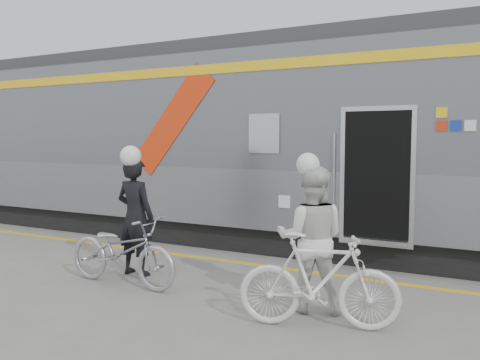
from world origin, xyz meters
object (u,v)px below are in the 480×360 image
Objects in this scene: man at (135,216)px; bicycle_left at (122,251)px; bicycle_right at (319,281)px; woman at (311,239)px.

bicycle_left is (0.20, -0.55, -0.42)m from man.
bicycle_right is (3.33, -0.80, -0.38)m from man.
woman is 0.72m from bicycle_right.
bicycle_right is at bearing 100.70° from woman.
woman is (3.03, -0.25, -0.03)m from man.
man is at bearing 58.58° from bicycle_right.
bicycle_left is 3.14m from bicycle_right.
bicycle_left is at bearing 111.27° from man.
man reaches higher than woman.
man reaches higher than bicycle_left.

